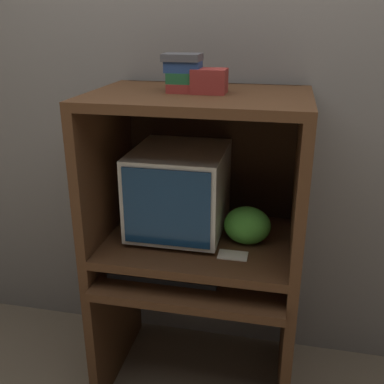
% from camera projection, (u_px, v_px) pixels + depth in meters
% --- Properties ---
extents(wall_back, '(6.00, 0.06, 2.60)m').
position_uv_depth(wall_back, '(214.00, 93.00, 2.03)').
color(wall_back, gray).
rests_on(wall_back, ground_plane).
extents(desk_base, '(0.84, 0.62, 0.63)m').
position_uv_depth(desk_base, '(196.00, 312.00, 2.01)').
color(desk_base, '#4C2D19').
rests_on(desk_base, ground_plane).
extents(desk_monitor_shelf, '(0.84, 0.59, 0.12)m').
position_uv_depth(desk_monitor_shelf, '(198.00, 243.00, 1.92)').
color(desk_monitor_shelf, '#4C2D19').
rests_on(desk_monitor_shelf, desk_base).
extents(hutch_upper, '(0.84, 0.59, 0.61)m').
position_uv_depth(hutch_upper, '(200.00, 145.00, 1.79)').
color(hutch_upper, '#4C2D19').
rests_on(hutch_upper, desk_monitor_shelf).
extents(crt_monitor, '(0.38, 0.44, 0.37)m').
position_uv_depth(crt_monitor, '(179.00, 190.00, 1.90)').
color(crt_monitor, beige).
rests_on(crt_monitor, desk_monitor_shelf).
extents(keyboard, '(0.45, 0.13, 0.03)m').
position_uv_depth(keyboard, '(164.00, 273.00, 1.84)').
color(keyboard, '#2D2D30').
rests_on(keyboard, desk_base).
extents(mouse, '(0.08, 0.05, 0.03)m').
position_uv_depth(mouse, '(234.00, 279.00, 1.79)').
color(mouse, '#28282B').
rests_on(mouse, desk_base).
extents(snack_bag, '(0.19, 0.14, 0.16)m').
position_uv_depth(snack_bag, '(247.00, 225.00, 1.84)').
color(snack_bag, green).
rests_on(snack_bag, desk_monitor_shelf).
extents(book_stack, '(0.15, 0.11, 0.14)m').
position_uv_depth(book_stack, '(184.00, 72.00, 1.68)').
color(book_stack, maroon).
rests_on(book_stack, hutch_upper).
extents(paper_card, '(0.12, 0.08, 0.00)m').
position_uv_depth(paper_card, '(233.00, 255.00, 1.76)').
color(paper_card, beige).
rests_on(paper_card, desk_monitor_shelf).
extents(storage_box, '(0.13, 0.11, 0.09)m').
position_uv_depth(storage_box, '(209.00, 81.00, 1.66)').
color(storage_box, maroon).
rests_on(storage_box, hutch_upper).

